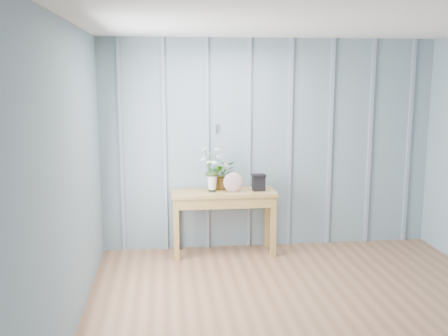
{
  "coord_description": "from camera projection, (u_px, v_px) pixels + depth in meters",
  "views": [
    {
      "loc": [
        -1.25,
        -3.88,
        2.07
      ],
      "look_at": [
        -0.58,
        1.94,
        1.03
      ],
      "focal_mm": 42.0,
      "sensor_mm": 36.0,
      "label": 1
    }
  ],
  "objects": [
    {
      "name": "room_shell",
      "position": [
        299.0,
        84.0,
        4.84
      ],
      "size": [
        4.0,
        4.5,
        2.5
      ],
      "color": "#8199A6",
      "rests_on": "ground"
    },
    {
      "name": "spider_plant",
      "position": [
        222.0,
        175.0,
        6.14
      ],
      "size": [
        0.32,
        0.29,
        0.34
      ],
      "primitive_type": "imported",
      "rotation": [
        0.0,
        0.0,
        0.08
      ],
      "color": "#203515",
      "rests_on": "sideboard"
    },
    {
      "name": "sideboard",
      "position": [
        224.0,
        201.0,
        6.07
      ],
      "size": [
        1.2,
        0.45,
        0.75
      ],
      "color": "#A47D40",
      "rests_on": "ground"
    },
    {
      "name": "daisy_vase",
      "position": [
        212.0,
        163.0,
        5.96
      ],
      "size": [
        0.38,
        0.29,
        0.54
      ],
      "color": "black",
      "rests_on": "sideboard"
    },
    {
      "name": "carved_box",
      "position": [
        259.0,
        182.0,
        6.06
      ],
      "size": [
        0.16,
        0.13,
        0.19
      ],
      "color": "black",
      "rests_on": "sideboard"
    },
    {
      "name": "ground",
      "position": [
        321.0,
        331.0,
        4.3
      ],
      "size": [
        4.5,
        4.5,
        0.0
      ],
      "primitive_type": "plane",
      "color": "brown",
      "rests_on": "ground"
    },
    {
      "name": "felt_disc_vessel",
      "position": [
        233.0,
        182.0,
        5.98
      ],
      "size": [
        0.23,
        0.07,
        0.23
      ],
      "primitive_type": "ellipsoid",
      "rotation": [
        0.0,
        0.0,
        -0.05
      ],
      "color": "#88475D",
      "rests_on": "sideboard"
    }
  ]
}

